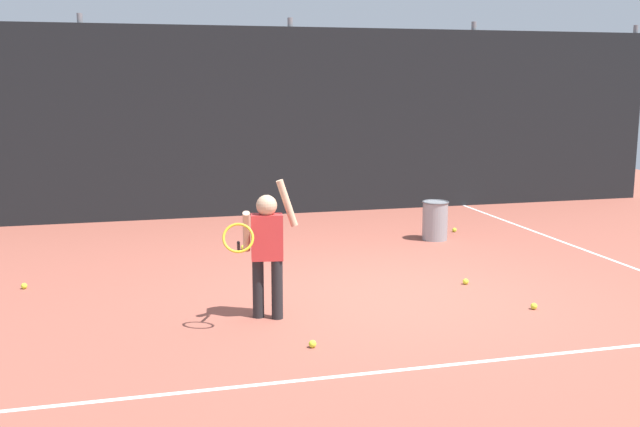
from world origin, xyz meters
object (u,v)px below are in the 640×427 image
at_px(tennis_ball_2, 454,230).
at_px(tennis_ball_3, 24,286).
at_px(tennis_ball_6, 312,344).
at_px(tennis_ball_5, 243,247).
at_px(tennis_ball_4, 534,306).
at_px(tennis_ball_1, 466,282).
at_px(tennis_player, 266,245).
at_px(ball_hopper, 435,220).

distance_m(tennis_ball_2, tennis_ball_3, 6.15).
distance_m(tennis_ball_2, tennis_ball_6, 5.35).
height_order(tennis_ball_5, tennis_ball_6, same).
bearing_deg(tennis_ball_6, tennis_ball_4, 11.36).
distance_m(tennis_ball_3, tennis_ball_5, 2.94).
relative_size(tennis_ball_4, tennis_ball_6, 1.00).
relative_size(tennis_ball_1, tennis_ball_3, 1.00).
bearing_deg(tennis_ball_1, tennis_ball_4, -75.79).
height_order(tennis_ball_1, tennis_ball_2, same).
xyz_separation_m(tennis_ball_3, tennis_ball_5, (2.64, 1.29, 0.00)).
bearing_deg(tennis_ball_5, tennis_ball_6, -89.99).
height_order(tennis_player, ball_hopper, tennis_player).
bearing_deg(tennis_player, tennis_ball_2, 52.14).
bearing_deg(tennis_ball_6, tennis_player, 104.76).
xyz_separation_m(tennis_player, tennis_ball_1, (2.39, 0.62, -0.69)).
bearing_deg(tennis_ball_2, ball_hopper, -140.01).
distance_m(tennis_player, tennis_ball_5, 3.07).
height_order(tennis_ball_2, tennis_ball_6, same).
height_order(tennis_player, tennis_ball_1, tennis_player).
distance_m(tennis_ball_1, tennis_ball_4, 1.05).
xyz_separation_m(tennis_ball_3, tennis_ball_4, (5.05, -2.09, 0.00)).
xyz_separation_m(tennis_ball_1, tennis_ball_2, (1.12, 2.72, 0.00)).
height_order(ball_hopper, tennis_ball_5, ball_hopper).
height_order(ball_hopper, tennis_ball_4, ball_hopper).
distance_m(tennis_ball_2, tennis_ball_4, 3.84).
distance_m(tennis_ball_1, tennis_ball_5, 3.20).
height_order(tennis_player, tennis_ball_3, tennis_player).
relative_size(tennis_ball_2, tennis_ball_6, 1.00).
bearing_deg(tennis_player, tennis_ball_6, -66.70).
bearing_deg(ball_hopper, tennis_ball_6, -126.08).
relative_size(tennis_ball_2, tennis_ball_3, 1.00).
height_order(tennis_ball_2, tennis_ball_4, same).
bearing_deg(tennis_player, tennis_ball_1, 23.10).
xyz_separation_m(tennis_player, tennis_ball_6, (0.23, -0.88, -0.69)).
bearing_deg(tennis_ball_5, tennis_player, -94.46).
distance_m(tennis_player, tennis_ball_6, 1.15).
bearing_deg(tennis_ball_5, tennis_ball_4, -54.42).
distance_m(tennis_ball_1, tennis_ball_2, 2.95).
bearing_deg(tennis_ball_5, tennis_ball_1, -47.54).
bearing_deg(tennis_ball_2, tennis_ball_1, -112.37).
height_order(tennis_ball_2, tennis_ball_3, same).
distance_m(tennis_player, tennis_ball_1, 2.57).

